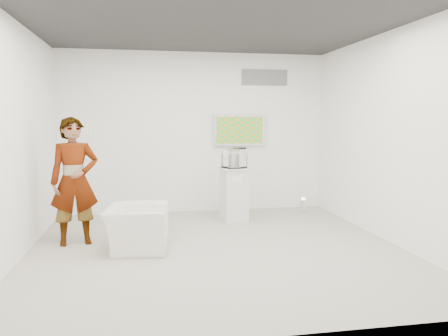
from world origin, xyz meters
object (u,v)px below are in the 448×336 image
at_px(person, 74,181).
at_px(floor_uplight, 303,206).
at_px(armchair, 137,228).
at_px(tv, 239,130).
at_px(pedestal, 234,194).

relative_size(person, floor_uplight, 6.32).
xyz_separation_m(armchair, floor_uplight, (3.03, 1.80, -0.15)).
relative_size(tv, armchair, 1.10).
height_order(tv, floor_uplight, tv).
relative_size(person, armchair, 1.96).
bearing_deg(tv, floor_uplight, -24.04).
bearing_deg(tv, armchair, -129.64).
height_order(person, armchair, person).
bearing_deg(pedestal, floor_uplight, 15.13).
relative_size(tv, person, 0.56).
distance_m(tv, pedestal, 1.43).
bearing_deg(person, armchair, -38.65).
bearing_deg(floor_uplight, tv, 155.96).
xyz_separation_m(armchair, pedestal, (1.63, 1.42, 0.17)).
height_order(person, pedestal, person).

